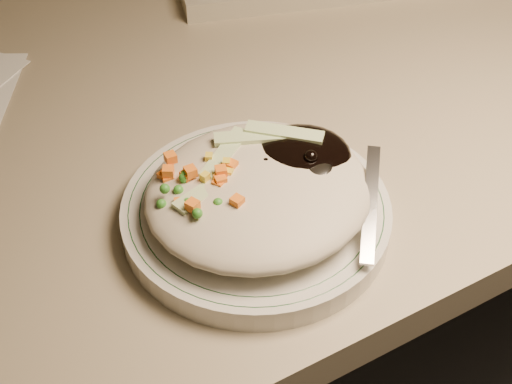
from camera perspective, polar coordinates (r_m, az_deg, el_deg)
desk at (r=0.93m, az=-0.60°, el=-0.73°), size 1.40×0.70×0.74m
plate at (r=0.61m, az=0.00°, el=-1.76°), size 0.23×0.23×0.02m
plate_rim at (r=0.61m, az=0.00°, el=-1.09°), size 0.22×0.22×0.00m
meal at (r=0.59m, az=0.40°, el=0.49°), size 0.21×0.19×0.05m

